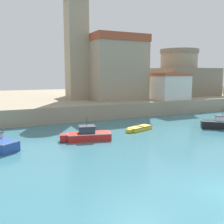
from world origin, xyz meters
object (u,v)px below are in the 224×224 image
object	(u,v)px
dinghy_yellow_1	(139,128)
motorboat_black_2	(222,124)
harbor_shed_near_wharf	(170,86)
motorboat_red_0	(87,135)
church	(102,65)
fortress	(178,78)

from	to	relation	value
dinghy_yellow_1	motorboat_black_2	distance (m)	9.78
harbor_shed_near_wharf	dinghy_yellow_1	bearing A→B (deg)	-139.13
motorboat_red_0	church	bearing A→B (deg)	63.27
motorboat_red_0	dinghy_yellow_1	xyz separation A→B (m)	(6.84, 1.70, -0.27)
harbor_shed_near_wharf	motorboat_black_2	bearing A→B (deg)	-102.83
church	harbor_shed_near_wharf	world-z (taller)	church
dinghy_yellow_1	motorboat_black_2	bearing A→B (deg)	-19.85
harbor_shed_near_wharf	church	bearing A→B (deg)	135.93
motorboat_black_2	fortress	bearing A→B (deg)	62.65
fortress	harbor_shed_near_wharf	bearing A→B (deg)	-136.43
motorboat_red_0	dinghy_yellow_1	size ratio (longest dim) A/B	1.32
motorboat_red_0	church	distance (m)	24.52
dinghy_yellow_1	harbor_shed_near_wharf	bearing A→B (deg)	40.87
dinghy_yellow_1	church	bearing A→B (deg)	79.17
motorboat_red_0	fortress	world-z (taller)	fortress
fortress	harbor_shed_near_wharf	xyz separation A→B (m)	(-8.00, -7.61, -1.22)
motorboat_black_2	fortress	distance (m)	24.88
motorboat_red_0	harbor_shed_near_wharf	bearing A→B (deg)	32.85
fortress	church	bearing A→B (deg)	177.13
motorboat_red_0	dinghy_yellow_1	distance (m)	7.05
motorboat_black_2	harbor_shed_near_wharf	distance (m)	14.89
church	harbor_shed_near_wharf	bearing A→B (deg)	-44.07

